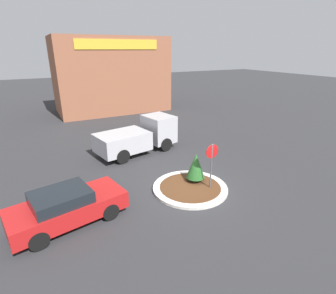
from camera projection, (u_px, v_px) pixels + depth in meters
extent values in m
plane|color=#2D2D30|center=(190.00, 189.00, 12.88)|extent=(120.00, 120.00, 0.00)
cylinder|color=beige|center=(190.00, 188.00, 12.85)|extent=(3.66, 3.66, 0.13)
cylinder|color=#4C2D19|center=(190.00, 188.00, 12.85)|extent=(3.00, 3.00, 0.13)
cylinder|color=#4C4C51|center=(211.00, 168.00, 12.41)|extent=(0.07, 0.07, 2.36)
cylinder|color=#B71414|center=(212.00, 151.00, 12.12)|extent=(0.67, 0.03, 0.67)
cylinder|color=brown|center=(195.00, 179.00, 13.38)|extent=(0.08, 0.08, 0.21)
cone|color=#235623|center=(196.00, 166.00, 13.12)|extent=(0.94, 0.94, 1.27)
cube|color=#B2B2B7|center=(159.00, 129.00, 18.06)|extent=(2.05, 2.33, 1.81)
cube|color=#B2B2B7|center=(122.00, 142.00, 16.49)|extent=(3.54, 2.72, 1.15)
cube|color=black|center=(165.00, 123.00, 18.30)|extent=(0.38, 1.81, 0.63)
cylinder|color=black|center=(149.00, 137.00, 18.99)|extent=(0.92, 0.40, 0.89)
cylinder|color=black|center=(166.00, 145.00, 17.55)|extent=(0.92, 0.40, 0.89)
cylinder|color=black|center=(107.00, 147.00, 17.06)|extent=(0.92, 0.40, 0.89)
cylinder|color=black|center=(123.00, 156.00, 15.61)|extent=(0.92, 0.40, 0.89)
cube|color=#93563D|center=(111.00, 75.00, 28.08)|extent=(11.43, 6.00, 7.67)
cube|color=gold|center=(118.00, 44.00, 24.51)|extent=(8.00, 0.08, 0.90)
cube|color=#B21919|center=(68.00, 208.00, 10.21)|extent=(4.61, 2.65, 0.69)
cube|color=black|center=(61.00, 197.00, 9.88)|extent=(2.35, 2.00, 0.45)
cylinder|color=black|center=(93.00, 194.00, 11.73)|extent=(0.72, 0.33, 0.70)
cylinder|color=black|center=(110.00, 212.00, 10.48)|extent=(0.72, 0.33, 0.70)
cylinder|color=black|center=(27.00, 217.00, 10.14)|extent=(0.72, 0.33, 0.70)
cylinder|color=black|center=(39.00, 241.00, 8.90)|extent=(0.72, 0.33, 0.70)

